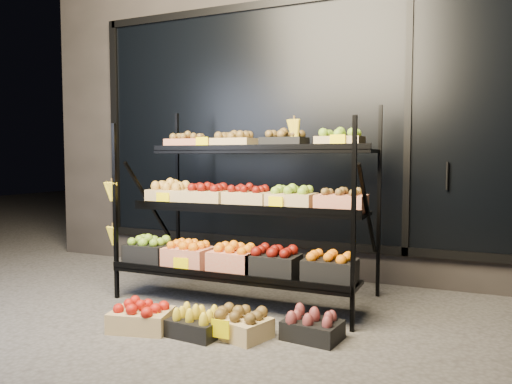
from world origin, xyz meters
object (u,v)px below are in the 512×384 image
at_px(floor_crate_left, 141,316).
at_px(display_rack, 243,208).
at_px(floor_crate_midleft, 196,324).
at_px(floor_crate_midright, 240,323).

bearing_deg(floor_crate_left, display_rack, 58.35).
distance_m(display_rack, floor_crate_midleft, 1.17).
height_order(floor_crate_midleft, floor_crate_midright, floor_crate_midright).
relative_size(display_rack, floor_crate_midright, 4.77).
distance_m(display_rack, floor_crate_midright, 1.14).
bearing_deg(floor_crate_midright, floor_crate_midleft, -140.51).
bearing_deg(floor_crate_midleft, floor_crate_left, -167.70).
bearing_deg(display_rack, floor_crate_midright, -66.34).
bearing_deg(floor_crate_left, floor_crate_midleft, -6.36).
distance_m(display_rack, floor_crate_left, 1.25).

